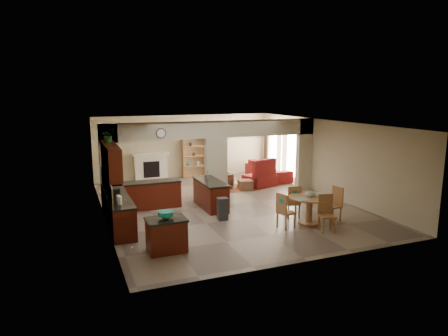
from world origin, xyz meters
name	(u,v)px	position (x,y,z in m)	size (l,w,h in m)	color
floor	(226,205)	(0.00, 0.00, 0.00)	(10.00, 10.00, 0.00)	#7E6B57
ceiling	(226,123)	(0.00, 0.00, 2.80)	(10.00, 10.00, 0.00)	white
wall_back	(185,146)	(0.00, 5.00, 1.40)	(8.00, 8.00, 0.00)	#C1B28D
wall_front	(310,202)	(0.00, -5.00, 1.40)	(8.00, 8.00, 0.00)	#C1B28D
wall_left	(103,173)	(-4.00, 0.00, 1.40)	(10.00, 10.00, 0.00)	#C1B28D
wall_right	(326,158)	(4.00, 0.00, 1.40)	(10.00, 10.00, 0.00)	#C1B28D
partition_left_pier	(109,167)	(-3.70, 1.00, 1.40)	(0.60, 0.25, 2.80)	#C1B28D
partition_center_pier	(216,168)	(0.00, 1.00, 1.10)	(0.80, 0.25, 2.20)	#C1B28D
partition_right_pier	(304,154)	(3.70, 1.00, 1.40)	(0.60, 0.25, 2.80)	#C1B28D
partition_header	(216,129)	(0.00, 1.00, 2.50)	(8.00, 0.25, 0.60)	#C1B28D
kitchen_counter	(130,203)	(-3.26, -0.25, 0.46)	(2.52, 3.29, 1.48)	#420C07
upper_cabinets	(111,160)	(-3.82, -0.80, 1.92)	(0.35, 2.40, 0.90)	#420C07
peninsula	(211,194)	(-0.60, -0.11, 0.46)	(0.70, 1.85, 0.91)	#420C07
wall_clock	(161,133)	(-2.00, 0.85, 2.45)	(0.34, 0.34, 0.03)	#472717
rug	(234,188)	(1.20, 2.10, 0.01)	(1.60, 1.30, 0.01)	#955A36
fireplace	(151,166)	(-1.60, 4.83, 0.61)	(1.60, 0.35, 1.20)	#EFE6CF
shelving_unit	(194,157)	(0.35, 4.82, 0.90)	(1.00, 0.32, 1.80)	#9C6836
window_a	(292,154)	(3.97, 2.30, 1.20)	(0.02, 0.90, 1.90)	white
window_b	(273,149)	(3.97, 4.00, 1.20)	(0.02, 0.90, 1.90)	white
glazed_door	(282,155)	(3.97, 3.15, 1.05)	(0.02, 0.70, 2.10)	white
drape_a_left	(299,156)	(3.93, 1.70, 1.20)	(0.10, 0.28, 2.30)	#3E1918
drape_a_right	(285,152)	(3.93, 2.90, 1.20)	(0.10, 0.28, 2.30)	#3E1918
drape_b_left	(279,151)	(3.93, 3.40, 1.20)	(0.10, 0.28, 2.30)	#3E1918
drape_b_right	(267,147)	(3.93, 4.60, 1.20)	(0.10, 0.28, 2.30)	#3E1918
ceiling_fan	(233,123)	(1.50, 3.00, 2.56)	(1.00, 1.00, 0.10)	white
kitchen_island	(166,235)	(-2.85, -3.24, 0.41)	(0.96, 0.70, 0.82)	#420C07
teal_bowl	(166,215)	(-2.85, -3.22, 0.91)	(0.37, 0.37, 0.18)	#15957D
trash_can	(222,210)	(-0.71, -1.47, 0.31)	(0.29, 0.25, 0.62)	#292A2C
dining_table	(309,206)	(1.50, -2.76, 0.54)	(1.20, 1.20, 0.82)	#9C6836
fruit_bowl	(310,194)	(1.53, -2.74, 0.89)	(0.28, 0.28, 0.15)	#6BA723
sofa	(268,170)	(3.30, 3.23, 0.38)	(1.02, 2.60, 0.76)	maroon
chaise	(260,180)	(2.33, 2.10, 0.23)	(1.16, 0.95, 0.46)	maroon
armchair	(222,181)	(0.74, 2.24, 0.32)	(0.68, 0.70, 0.64)	maroon
ottoman	(245,185)	(1.51, 1.73, 0.19)	(0.53, 0.53, 0.39)	maroon
plant	(108,135)	(-3.82, -0.42, 2.58)	(0.38, 0.33, 0.42)	#1C4512
chair_north	(293,200)	(1.36, -2.11, 0.55)	(0.50, 0.50, 1.02)	#9C6836
chair_east	(335,202)	(2.40, -2.75, 0.55)	(0.48, 0.48, 1.02)	#9C6836
chair_south	(326,211)	(1.61, -3.42, 0.55)	(0.52, 0.52, 1.02)	#9C6836
chair_west	(284,209)	(0.62, -2.83, 0.55)	(0.51, 0.51, 1.02)	#9C6836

